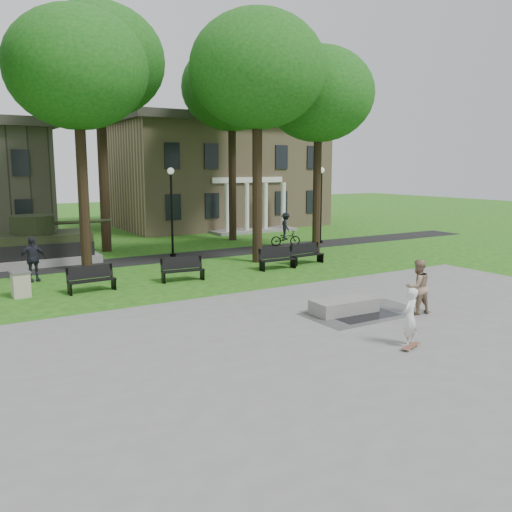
{
  "coord_description": "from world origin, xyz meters",
  "views": [
    {
      "loc": [
        -10.6,
        -14.56,
        4.77
      ],
      "look_at": [
        -0.0,
        2.86,
        1.4
      ],
      "focal_mm": 38.0,
      "sensor_mm": 36.0,
      "label": 1
    }
  ],
  "objects_px": {
    "friend_watching": "(418,287)",
    "park_bench_0": "(91,278)",
    "concrete_block": "(344,306)",
    "skateboarder": "(410,317)",
    "cyclist": "(286,232)",
    "trash_bin": "(21,284)"
  },
  "relations": [
    {
      "from": "friend_watching",
      "to": "park_bench_0",
      "type": "distance_m",
      "value": 12.06
    },
    {
      "from": "concrete_block",
      "to": "skateboarder",
      "type": "distance_m",
      "value": 3.61
    },
    {
      "from": "cyclist",
      "to": "park_bench_0",
      "type": "distance_m",
      "value": 14.67
    },
    {
      "from": "cyclist",
      "to": "park_bench_0",
      "type": "height_order",
      "value": "cyclist"
    },
    {
      "from": "skateboarder",
      "to": "park_bench_0",
      "type": "xyz_separation_m",
      "value": [
        -5.57,
        10.96,
        -0.29
      ]
    },
    {
      "from": "concrete_block",
      "to": "friend_watching",
      "type": "relative_size",
      "value": 1.22
    },
    {
      "from": "friend_watching",
      "to": "cyclist",
      "type": "distance_m",
      "value": 15.83
    },
    {
      "from": "concrete_block",
      "to": "trash_bin",
      "type": "distance_m",
      "value": 11.82
    },
    {
      "from": "skateboarder",
      "to": "friend_watching",
      "type": "bearing_deg",
      "value": -161.0
    },
    {
      "from": "friend_watching",
      "to": "park_bench_0",
      "type": "xyz_separation_m",
      "value": [
        -8.23,
        8.82,
        -0.4
      ]
    },
    {
      "from": "skateboarder",
      "to": "trash_bin",
      "type": "relative_size",
      "value": 1.65
    },
    {
      "from": "concrete_block",
      "to": "park_bench_0",
      "type": "height_order",
      "value": "park_bench_0"
    },
    {
      "from": "friend_watching",
      "to": "trash_bin",
      "type": "height_order",
      "value": "friend_watching"
    },
    {
      "from": "skateboarder",
      "to": "cyclist",
      "type": "height_order",
      "value": "cyclist"
    },
    {
      "from": "cyclist",
      "to": "park_bench_0",
      "type": "bearing_deg",
      "value": 133.39
    },
    {
      "from": "trash_bin",
      "to": "friend_watching",
      "type": "bearing_deg",
      "value": -41.02
    },
    {
      "from": "park_bench_0",
      "to": "trash_bin",
      "type": "height_order",
      "value": "park_bench_0"
    },
    {
      "from": "skateboarder",
      "to": "trash_bin",
      "type": "distance_m",
      "value": 13.98
    },
    {
      "from": "friend_watching",
      "to": "trash_bin",
      "type": "distance_m",
      "value": 14.17
    },
    {
      "from": "skateboarder",
      "to": "trash_bin",
      "type": "height_order",
      "value": "skateboarder"
    },
    {
      "from": "concrete_block",
      "to": "skateboarder",
      "type": "xyz_separation_m",
      "value": [
        -0.72,
        -3.49,
        0.57
      ]
    },
    {
      "from": "concrete_block",
      "to": "skateboarder",
      "type": "bearing_deg",
      "value": -101.71
    }
  ]
}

